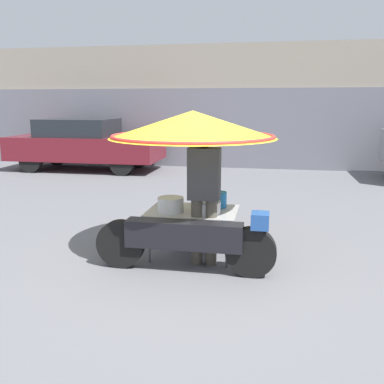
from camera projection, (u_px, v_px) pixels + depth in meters
name	position (u px, v px, depth m)	size (l,w,h in m)	color
ground_plane	(189.00, 274.00, 5.02)	(36.00, 36.00, 0.00)	slate
shopfront_building	(246.00, 107.00, 13.70)	(28.00, 2.06, 3.67)	gray
vendor_motorcycle_cart	(192.00, 142.00, 5.28)	(2.16, 2.09, 1.88)	black
vendor_person	(204.00, 190.00, 5.14)	(0.38, 0.22, 1.67)	#4C473D
parked_car	(85.00, 144.00, 12.60)	(4.41, 1.80, 1.50)	black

